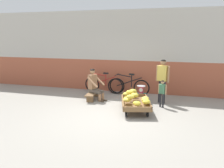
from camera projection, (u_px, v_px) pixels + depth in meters
ground_plane at (110, 116)px, 6.37m from camera, size 80.00×80.00×0.00m
back_wall at (129, 52)px, 8.82m from camera, size 16.00×0.30×3.32m
banana_cart at (135, 103)px, 6.76m from camera, size 1.16×1.60×0.36m
banana_pile at (135, 97)px, 6.69m from camera, size 1.01×1.36×0.26m
low_bench at (93, 94)px, 8.02m from camera, size 0.37×1.12×0.27m
vendor_seated at (95, 85)px, 7.89m from camera, size 0.73×0.61×1.14m
plastic_crate at (141, 98)px, 7.69m from camera, size 0.36×0.28×0.30m
weighing_scale at (141, 90)px, 7.62m from camera, size 0.30×0.30×0.29m
bicycle_near_left at (104, 84)px, 8.87m from camera, size 1.66×0.48×0.86m
bicycle_far_left at (129, 86)px, 8.61m from camera, size 1.66×0.48×0.86m
customer_adult at (163, 76)px, 7.40m from camera, size 0.45×0.31×1.53m
customer_child at (162, 91)px, 7.03m from camera, size 0.27×0.18×0.91m
shopping_bag at (134, 102)px, 7.25m from camera, size 0.18×0.12×0.24m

